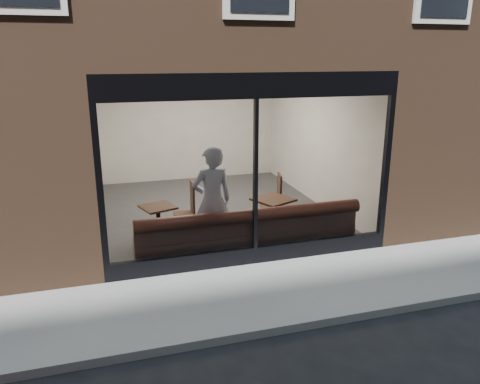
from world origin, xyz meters
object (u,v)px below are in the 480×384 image
object	(u,v)px
cafe_table_right	(273,200)
cafe_chair_right	(271,205)
banquette	(248,242)
cafe_chair_left	(184,214)
person	(212,201)
cafe_table_left	(158,207)

from	to	relation	value
cafe_table_right	cafe_chair_right	bearing A→B (deg)	71.78
banquette	cafe_chair_left	size ratio (longest dim) A/B	9.76
person	cafe_chair_left	bearing A→B (deg)	-85.02
cafe_table_left	cafe_chair_right	world-z (taller)	cafe_table_left
cafe_chair_left	cafe_chair_right	distance (m)	1.96
banquette	cafe_chair_right	bearing A→B (deg)	58.96
cafe_table_left	cafe_table_right	xyz separation A→B (m)	(2.22, -0.18, 0.00)
banquette	person	xyz separation A→B (m)	(-0.58, 0.25, 0.76)
person	cafe_table_left	distance (m)	1.13
banquette	cafe_chair_right	xyz separation A→B (m)	(1.13, 1.87, 0.01)
cafe_table_left	person	bearing A→B (deg)	-37.12
person	cafe_table_left	xyz separation A→B (m)	(-0.88, 0.67, -0.24)
banquette	cafe_chair_right	size ratio (longest dim) A/B	8.76
cafe_table_left	cafe_chair_right	bearing A→B (deg)	20.25
cafe_table_right	person	bearing A→B (deg)	-159.92
cafe_chair_left	person	bearing A→B (deg)	101.10
cafe_chair_left	cafe_chair_right	xyz separation A→B (m)	(1.96, 0.07, 0.00)
banquette	cafe_chair_left	bearing A→B (deg)	114.89
person	cafe_chair_right	bearing A→B (deg)	-140.68
cafe_table_right	cafe_chair_right	distance (m)	1.30
banquette	cafe_table_right	bearing A→B (deg)	44.39
cafe_chair_left	cafe_table_left	bearing A→B (deg)	56.32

